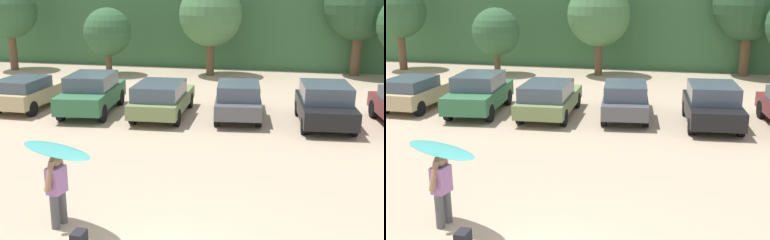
% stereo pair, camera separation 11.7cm
% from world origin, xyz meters
% --- Properties ---
extents(tree_left, '(3.39, 3.39, 5.40)m').
position_xyz_m(tree_left, '(-15.34, 20.18, 3.67)').
color(tree_left, brown).
rests_on(tree_left, ground_plane).
extents(tree_center_right, '(2.84, 2.84, 3.99)m').
position_xyz_m(tree_center_right, '(-8.72, 19.80, 2.55)').
color(tree_center_right, brown).
rests_on(tree_center_right, ground_plane).
extents(tree_ridge_back, '(3.70, 3.70, 5.44)m').
position_xyz_m(tree_ridge_back, '(-2.69, 20.86, 3.57)').
color(tree_ridge_back, brown).
rests_on(tree_ridge_back, ground_plane).
extents(tree_far_left, '(4.13, 4.13, 6.21)m').
position_xyz_m(tree_far_left, '(5.79, 22.63, 4.12)').
color(tree_far_left, brown).
rests_on(tree_far_left, ground_plane).
extents(parked_car_tan, '(1.85, 4.01, 1.41)m').
position_xyz_m(parked_car_tan, '(-8.88, 11.05, 0.75)').
color(parked_car_tan, tan).
rests_on(parked_car_tan, ground_plane).
extents(parked_car_forest_green, '(2.33, 4.51, 1.64)m').
position_xyz_m(parked_car_forest_green, '(-5.93, 11.00, 0.86)').
color(parked_car_forest_green, '#2D6642').
rests_on(parked_car_forest_green, ground_plane).
extents(parked_car_olive_green, '(2.13, 4.55, 1.46)m').
position_xyz_m(parked_car_olive_green, '(-2.90, 10.98, 0.78)').
color(parked_car_olive_green, '#6B7F4C').
rests_on(parked_car_olive_green, ground_plane).
extents(parked_car_dark_gray, '(2.24, 4.54, 1.49)m').
position_xyz_m(parked_car_dark_gray, '(0.14, 11.47, 0.79)').
color(parked_car_dark_gray, '#4C4F54').
rests_on(parked_car_dark_gray, ground_plane).
extents(parked_car_black, '(2.24, 4.18, 1.60)m').
position_xyz_m(parked_car_black, '(3.47, 11.10, 0.82)').
color(parked_car_black, black).
rests_on(parked_car_black, ground_plane).
extents(person_adult, '(0.35, 0.76, 1.62)m').
position_xyz_m(person_adult, '(-2.58, 1.57, 0.91)').
color(person_adult, '#4C4C51').
rests_on(person_adult, ground_plane).
extents(surfboard_teal, '(2.07, 1.30, 0.13)m').
position_xyz_m(surfboard_teal, '(-2.54, 1.59, 1.74)').
color(surfboard_teal, teal).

